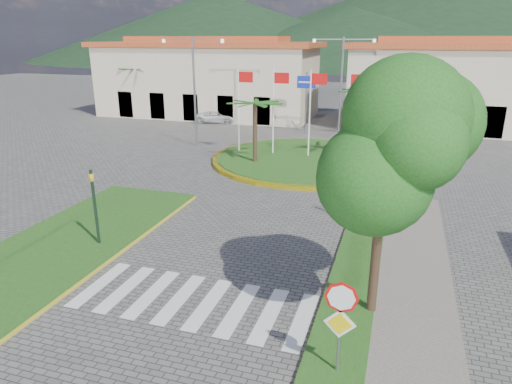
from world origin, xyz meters
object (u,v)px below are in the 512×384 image
(deciduous_tree, at_px, (386,147))
(white_van, at_px, (217,117))
(car_dark_a, at_px, (256,115))
(roundabout_island, at_px, (306,159))
(stop_sign, at_px, (340,314))
(car_dark_b, at_px, (371,128))

(deciduous_tree, bearing_deg, white_van, 120.23)
(deciduous_tree, bearing_deg, car_dark_a, 113.53)
(roundabout_island, relative_size, white_van, 3.00)
(roundabout_island, relative_size, deciduous_tree, 1.87)
(roundabout_island, xyz_separation_m, car_dark_a, (-8.00, 13.98, 0.43))
(car_dark_a, bearing_deg, deciduous_tree, -149.35)
(roundabout_island, height_order, white_van, roundabout_island)
(stop_sign, distance_m, deciduous_tree, 4.59)
(car_dark_a, bearing_deg, roundabout_island, -143.12)
(roundabout_island, height_order, car_dark_a, roundabout_island)
(roundabout_island, distance_m, white_van, 16.53)
(stop_sign, xyz_separation_m, white_van, (-16.28, 32.01, -1.20))
(stop_sign, height_order, car_dark_a, stop_sign)
(roundabout_island, bearing_deg, deciduous_tree, -72.09)
(car_dark_b, bearing_deg, white_van, 97.84)
(roundabout_island, relative_size, car_dark_b, 3.40)
(stop_sign, height_order, deciduous_tree, deciduous_tree)
(roundabout_island, relative_size, stop_sign, 4.79)
(roundabout_island, xyz_separation_m, deciduous_tree, (5.50, -17.00, 5.01))
(car_dark_b, bearing_deg, roundabout_island, 175.57)
(roundabout_island, xyz_separation_m, white_van, (-11.39, 11.97, 0.42))
(deciduous_tree, relative_size, white_van, 1.61)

